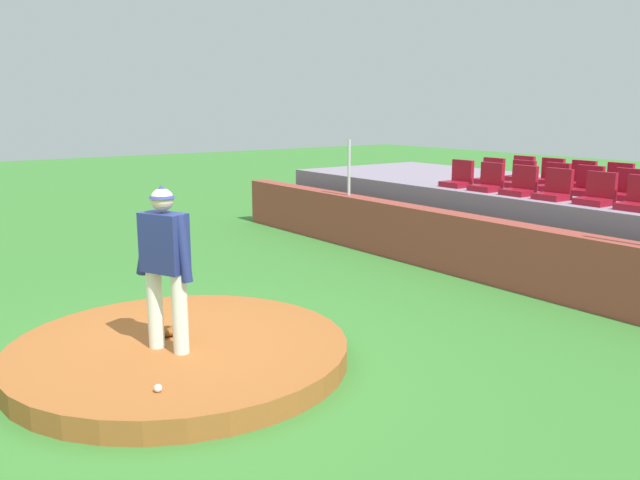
# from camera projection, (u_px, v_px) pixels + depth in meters

# --- Properties ---
(ground_plane) EXTENTS (60.00, 60.00, 0.00)m
(ground_plane) POSITION_uv_depth(u_px,v_px,m) (180.00, 363.00, 7.14)
(ground_plane) COLOR #3B7F31
(pitchers_mound) EXTENTS (3.64, 3.64, 0.23)m
(pitchers_mound) POSITION_uv_depth(u_px,v_px,m) (179.00, 352.00, 7.12)
(pitchers_mound) COLOR #A55A29
(pitchers_mound) RESTS_ON ground_plane
(pitcher) EXTENTS (0.71, 0.42, 1.73)m
(pitcher) POSITION_uv_depth(u_px,v_px,m) (165.00, 256.00, 6.68)
(pitcher) COLOR white
(pitcher) RESTS_ON pitchers_mound
(baseball) EXTENTS (0.07, 0.07, 0.07)m
(baseball) POSITION_uv_depth(u_px,v_px,m) (158.00, 388.00, 5.86)
(baseball) COLOR white
(baseball) RESTS_ON pitchers_mound
(fielding_glove) EXTENTS (0.29, 0.35, 0.11)m
(fielding_glove) POSITION_uv_depth(u_px,v_px,m) (168.00, 331.00, 7.29)
(fielding_glove) COLOR brown
(fielding_glove) RESTS_ON pitchers_mound
(brick_barrier) EXTENTS (14.51, 0.40, 0.99)m
(brick_barrier) POSITION_uv_depth(u_px,v_px,m) (503.00, 253.00, 10.18)
(brick_barrier) COLOR #9F4137
(brick_barrier) RESTS_ON ground_plane
(fence_post_left) EXTENTS (0.06, 0.06, 1.10)m
(fence_post_left) POSITION_uv_depth(u_px,v_px,m) (349.00, 168.00, 12.97)
(fence_post_left) COLOR silver
(fence_post_left) RESTS_ON brick_barrier
(bleacher_platform) EXTENTS (13.58, 3.83, 1.24)m
(bleacher_platform) POSITION_uv_depth(u_px,v_px,m) (600.00, 227.00, 11.70)
(bleacher_platform) COLOR gray
(bleacher_platform) RESTS_ON ground_plane
(stadium_chair_0) EXTENTS (0.48, 0.44, 0.50)m
(stadium_chair_0) POSITION_uv_depth(u_px,v_px,m) (459.00, 178.00, 12.44)
(stadium_chair_0) COLOR maroon
(stadium_chair_0) RESTS_ON bleacher_platform
(stadium_chair_1) EXTENTS (0.48, 0.44, 0.50)m
(stadium_chair_1) POSITION_uv_depth(u_px,v_px,m) (488.00, 182.00, 11.84)
(stadium_chair_1) COLOR maroon
(stadium_chair_1) RESTS_ON bleacher_platform
(stadium_chair_2) EXTENTS (0.48, 0.44, 0.50)m
(stadium_chair_2) POSITION_uv_depth(u_px,v_px,m) (521.00, 186.00, 11.28)
(stadium_chair_2) COLOR maroon
(stadium_chair_2) RESTS_ON bleacher_platform
(stadium_chair_3) EXTENTS (0.48, 0.44, 0.50)m
(stadium_chair_3) POSITION_uv_depth(u_px,v_px,m) (555.00, 190.00, 10.74)
(stadium_chair_3) COLOR maroon
(stadium_chair_3) RESTS_ON bleacher_platform
(stadium_chair_4) EXTENTS (0.48, 0.44, 0.50)m
(stadium_chair_4) POSITION_uv_depth(u_px,v_px,m) (597.00, 194.00, 10.18)
(stadium_chair_4) COLOR maroon
(stadium_chair_4) RESTS_ON bleacher_platform
(stadium_chair_5) EXTENTS (0.48, 0.44, 0.50)m
(stadium_chair_5) POSITION_uv_depth(u_px,v_px,m) (639.00, 199.00, 9.65)
(stadium_chair_5) COLOR maroon
(stadium_chair_5) RESTS_ON bleacher_platform
(stadium_chair_7) EXTENTS (0.48, 0.44, 0.50)m
(stadium_chair_7) POSITION_uv_depth(u_px,v_px,m) (490.00, 176.00, 12.94)
(stadium_chair_7) COLOR maroon
(stadium_chair_7) RESTS_ON bleacher_platform
(stadium_chair_8) EXTENTS (0.48, 0.44, 0.50)m
(stadium_chair_8) POSITION_uv_depth(u_px,v_px,m) (520.00, 179.00, 12.35)
(stadium_chair_8) COLOR maroon
(stadium_chair_8) RESTS_ON bleacher_platform
(stadium_chair_9) EXTENTS (0.48, 0.44, 0.50)m
(stadium_chair_9) POSITION_uv_depth(u_px,v_px,m) (554.00, 182.00, 11.82)
(stadium_chair_9) COLOR maroon
(stadium_chair_9) RESTS_ON bleacher_platform
(stadium_chair_10) EXTENTS (0.48, 0.44, 0.50)m
(stadium_chair_10) POSITION_uv_depth(u_px,v_px,m) (586.00, 186.00, 11.27)
(stadium_chair_10) COLOR maroon
(stadium_chair_10) RESTS_ON bleacher_platform
(stadium_chair_11) EXTENTS (0.48, 0.44, 0.50)m
(stadium_chair_11) POSITION_uv_depth(u_px,v_px,m) (626.00, 190.00, 10.73)
(stadium_chair_11) COLOR maroon
(stadium_chair_11) RESTS_ON bleacher_platform
(stadium_chair_14) EXTENTS (0.48, 0.44, 0.50)m
(stadium_chair_14) POSITION_uv_depth(u_px,v_px,m) (521.00, 173.00, 13.45)
(stadium_chair_14) COLOR maroon
(stadium_chair_14) RESTS_ON bleacher_platform
(stadium_chair_15) EXTENTS (0.48, 0.44, 0.50)m
(stadium_chair_15) POSITION_uv_depth(u_px,v_px,m) (549.00, 176.00, 12.87)
(stadium_chair_15) COLOR maroon
(stadium_chair_15) RESTS_ON bleacher_platform
(stadium_chair_16) EXTENTS (0.48, 0.44, 0.50)m
(stadium_chair_16) POSITION_uv_depth(u_px,v_px,m) (580.00, 179.00, 12.32)
(stadium_chair_16) COLOR maroon
(stadium_chair_16) RESTS_ON bleacher_platform
(stadium_chair_17) EXTENTS (0.48, 0.44, 0.50)m
(stadium_chair_17) POSITION_uv_depth(u_px,v_px,m) (617.00, 182.00, 11.81)
(stadium_chair_17) COLOR maroon
(stadium_chair_17) RESTS_ON bleacher_platform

